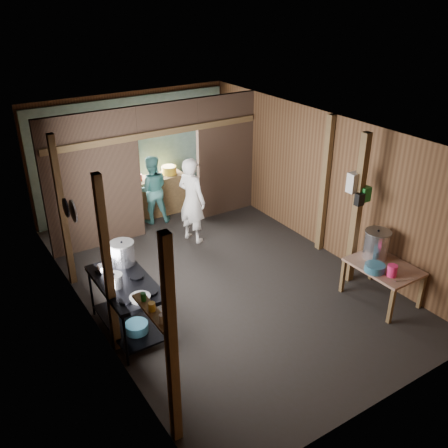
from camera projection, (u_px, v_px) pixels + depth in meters
floor at (218, 276)px, 8.58m from camera, size 4.50×7.00×0.00m
ceiling at (217, 131)px, 7.43m from camera, size 4.50×7.00×0.00m
wall_back at (132, 152)px, 10.64m from camera, size 4.50×0.00×2.60m
wall_front at (387, 320)px, 5.36m from camera, size 4.50×0.00×2.60m
wall_left at (82, 244)px, 6.91m from camera, size 0.00×7.00×2.60m
wall_right at (320, 181)px, 9.09m from camera, size 0.00×7.00×2.60m
partition_left at (93, 183)px, 9.02m from camera, size 1.85×0.10×2.60m
partition_right at (225, 156)px, 10.43m from camera, size 1.35×0.10×2.60m
partition_header at (167, 118)px, 9.34m from camera, size 1.30×0.10×0.60m
turquoise_panel at (133, 155)px, 10.62m from camera, size 4.40×0.06×2.50m
back_counter at (158, 195)px, 10.76m from camera, size 1.20×0.50×0.85m
wall_clock at (143, 124)px, 10.42m from camera, size 0.20×0.03×0.20m
post_left_a at (171, 346)px, 4.99m from camera, size 0.10×0.12×2.60m
post_left_b at (108, 268)px, 6.34m from camera, size 0.10×0.12×2.60m
post_left_c at (63, 213)px, 7.85m from camera, size 0.10×0.12×2.60m
post_right at (325, 185)px, 8.91m from camera, size 0.10×0.12×2.60m
post_free at (357, 211)px, 7.92m from camera, size 0.12×0.12×2.60m
cross_beam at (157, 133)px, 9.29m from camera, size 4.40×0.12×0.12m
pan_lid_big at (73, 211)px, 7.08m from camera, size 0.03×0.34×0.34m
pan_lid_small at (66, 208)px, 7.42m from camera, size 0.03×0.30×0.30m
wall_shelf at (152, 312)px, 5.33m from camera, size 0.14×0.80×0.03m
jar_white at (162, 319)px, 5.12m from camera, size 0.07×0.07×0.10m
jar_yellow at (152, 307)px, 5.30m from camera, size 0.08×0.08×0.10m
jar_green at (143, 297)px, 5.47m from camera, size 0.06×0.06×0.10m
bag_white at (355, 182)px, 7.74m from camera, size 0.22×0.15×0.32m
bag_green at (365, 194)px, 7.77m from camera, size 0.16×0.12×0.24m
bag_black at (359, 199)px, 7.71m from camera, size 0.14×0.10×0.20m
gas_range at (128, 306)px, 7.05m from camera, size 0.75×1.45×0.86m
prep_table at (381, 283)px, 7.82m from camera, size 0.78×1.07×0.63m
stove_pot_large at (123, 254)px, 7.23m from camera, size 0.47×0.47×0.37m
stove_pot_med at (114, 281)px, 6.71m from camera, size 0.26×0.26×0.21m
stove_saucepan at (102, 268)px, 7.08m from camera, size 0.18×0.18×0.10m
frying_pan at (140, 298)px, 6.47m from camera, size 0.38×0.55×0.07m
blue_tub_front at (137, 327)px, 6.93m from camera, size 0.33×0.33×0.14m
blue_tub_back at (121, 307)px, 7.38m from camera, size 0.32×0.32×0.13m
stock_pot at (376, 245)px, 7.82m from camera, size 0.52×0.52×0.49m
wash_basin at (375, 268)px, 7.50m from camera, size 0.39×0.39×0.12m
pink_bucket at (392, 271)px, 7.37m from camera, size 0.20×0.20×0.18m
knife at (404, 280)px, 7.30m from camera, size 0.29×0.13×0.01m
yellow_tub at (169, 170)px, 10.68m from camera, size 0.32×0.32×0.18m
red_cup at (140, 177)px, 10.35m from camera, size 0.11×0.11×0.13m
cook at (192, 200)px, 9.43m from camera, size 0.59×0.72×1.70m
worker_back at (152, 190)px, 10.23m from camera, size 0.85×0.74×1.46m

